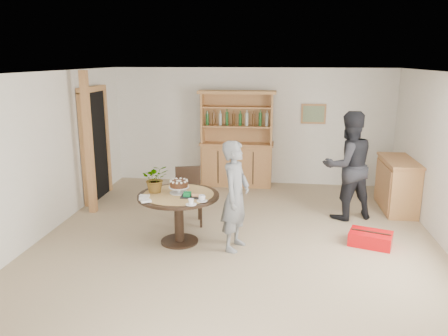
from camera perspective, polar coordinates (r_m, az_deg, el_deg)
ground at (r=6.51m, az=1.56°, el=-10.26°), size 7.00×7.00×0.00m
room_shell at (r=6.01m, az=1.71°, el=5.04°), size 6.04×7.04×2.52m
doorway at (r=8.79m, az=-16.50°, el=3.17°), size 0.13×1.10×2.18m
pine_post at (r=7.95m, az=-17.28°, el=3.06°), size 0.12×0.12×2.50m
hutch at (r=9.40m, az=1.68°, el=1.85°), size 1.62×0.54×2.04m
sideboard at (r=8.50m, az=21.70°, el=-2.02°), size 0.54×1.26×0.94m
dining_table at (r=6.49m, az=-5.95°, el=-4.70°), size 1.20×1.20×0.76m
dining_chair at (r=7.28m, az=-4.64°, el=-3.13°), size 0.51×0.51×0.95m
birthday_cake at (r=6.45m, az=-5.91°, el=-2.21°), size 0.30×0.30×0.20m
flower_vase at (r=6.51m, az=-8.93°, el=-1.35°), size 0.47×0.44×0.42m
gift_tray at (r=6.27m, az=-4.33°, el=-3.59°), size 0.30×0.20×0.08m
coffee_cup_a at (r=6.09m, az=-2.90°, el=-3.98°), size 0.15×0.15×0.09m
coffee_cup_b at (r=5.95m, az=-4.32°, el=-4.48°), size 0.15×0.15×0.08m
napkins at (r=6.25m, az=-10.30°, el=-3.94°), size 0.24×0.33×0.03m
teen_boy at (r=6.20m, az=1.49°, el=-3.67°), size 0.52×0.66×1.59m
adult_person at (r=7.67m, az=15.88°, el=0.30°), size 1.09×0.98×1.85m
red_suitcase at (r=6.89m, az=18.59°, el=-8.73°), size 0.70×0.57×0.21m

